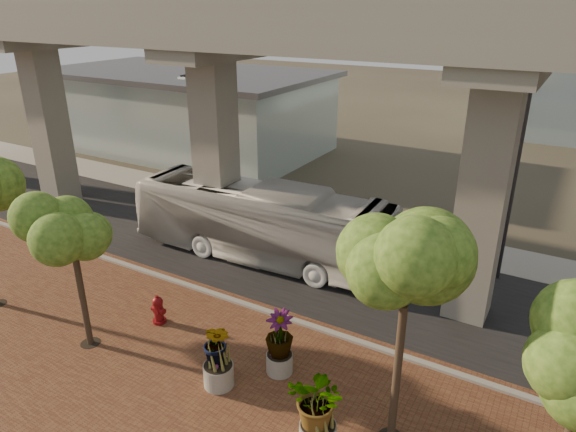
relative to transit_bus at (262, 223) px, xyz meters
The scene contains 16 objects.
ground 4.40m from the transit_bus, 29.63° to the right, with size 160.00×160.00×0.00m, color #393429.
brick_plaza 10.72m from the transit_bus, 70.76° to the right, with size 70.00×13.00×0.06m, color brown.
asphalt_road 3.91m from the transit_bus, ahead, with size 90.00×8.00×0.04m, color black.
curb_strip 5.56m from the transit_bus, 48.82° to the right, with size 70.00×0.25×0.16m, color gray.
far_sidewalk 6.76m from the transit_bus, 57.74° to the left, with size 90.00×3.00×0.06m, color gray.
transit_viaduct 6.49m from the transit_bus, ahead, with size 72.00×5.60×12.40m.
station_pavilion 21.71m from the transit_bus, 139.68° to the left, with size 23.00×13.00×6.30m.
transit_bus is the anchor object (origin of this frame).
fire_hydrant 6.70m from the transit_bus, 93.76° to the right, with size 0.58×0.52×1.15m.
planter_front 11.61m from the transit_bus, 49.86° to the right, with size 2.26×2.26×2.49m.
planter_right 8.37m from the transit_bus, 53.43° to the right, with size 2.14×2.14×2.29m.
planter_left 9.00m from the transit_bus, 66.12° to the right, with size 2.14×2.14×2.36m.
street_tree_near_west 9.36m from the transit_bus, 100.62° to the right, with size 3.28×3.28×5.96m.
street_tree_near_east 12.39m from the transit_bus, 39.64° to the right, with size 4.04×4.04×7.33m.
streetlamp_west 9.57m from the transit_bus, 148.24° to the left, with size 0.37×1.09×7.54m.
streetlamp_east 11.13m from the transit_bus, 18.61° to the left, with size 0.43×1.25×8.62m.
Camera 1 is at (8.59, -16.40, 11.30)m, focal length 32.00 mm.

